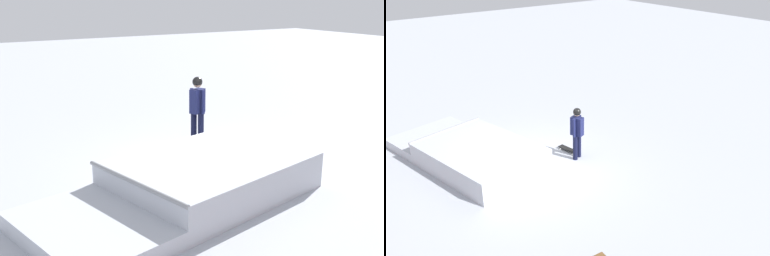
{
  "view_description": "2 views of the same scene",
  "coord_description": "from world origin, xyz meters",
  "views": [
    {
      "loc": [
        5.86,
        8.64,
        3.73
      ],
      "look_at": [
        0.75,
        0.11,
        0.9
      ],
      "focal_mm": 45.06,
      "sensor_mm": 36.0,
      "label": 1
    },
    {
      "loc": [
        -9.39,
        5.69,
        6.33
      ],
      "look_at": [
        -0.13,
        -1.36,
        1.0
      ],
      "focal_mm": 37.93,
      "sensor_mm": 36.0,
      "label": 2
    }
  ],
  "objects": [
    {
      "name": "ground_plane",
      "position": [
        0.0,
        0.0,
        0.0
      ],
      "size": [
        60.0,
        60.0,
        0.0
      ],
      "primitive_type": "plane",
      "color": "#B2B7C1"
    },
    {
      "name": "skate_ramp",
      "position": [
        1.6,
        1.55,
        0.32
      ],
      "size": [
        5.83,
        3.7,
        0.74
      ],
      "rotation": [
        0.0,
        0.0,
        0.22
      ],
      "color": "silver",
      "rests_on": "ground"
    },
    {
      "name": "skater",
      "position": [
        -0.22,
        -1.26,
        1.01
      ],
      "size": [
        0.43,
        0.41,
        1.73
      ],
      "rotation": [
        0.0,
        0.0,
        3.52
      ],
      "color": "black",
      "rests_on": "ground"
    },
    {
      "name": "skateboard",
      "position": [
        0.3,
        -1.3,
        0.08
      ],
      "size": [
        0.82,
        0.37,
        0.09
      ],
      "rotation": [
        0.0,
        0.0,
        3.33
      ],
      "color": "black",
      "rests_on": "ground"
    }
  ]
}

